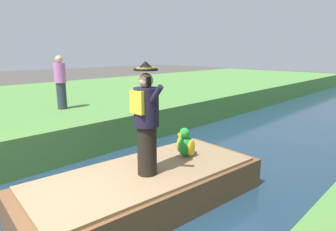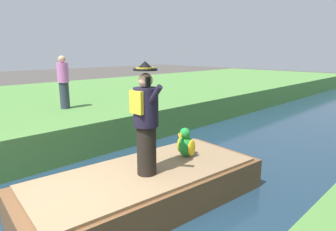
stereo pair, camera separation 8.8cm
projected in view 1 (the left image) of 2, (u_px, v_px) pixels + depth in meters
name	position (u px, v px, depth m)	size (l,w,h in m)	color
boat	(146.00, 187.00, 5.04)	(2.21, 4.36, 0.61)	brown
person_pirate	(146.00, 120.00, 4.65)	(0.61, 0.42, 1.85)	black
parrot_plush	(185.00, 144.00, 5.63)	(0.36, 0.35, 0.57)	green
person_bystander	(61.00, 82.00, 8.74)	(0.34, 0.34, 1.60)	#33384C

